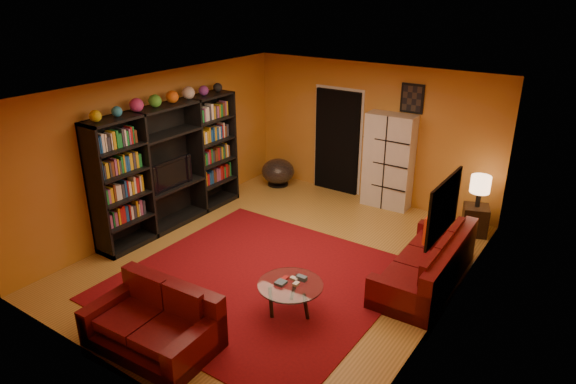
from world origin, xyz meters
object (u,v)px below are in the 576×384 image
Objects in this scene: loveseat at (157,322)px; bowl_chair at (278,172)px; coffee_table at (290,288)px; table_lamp at (480,185)px; entertainment_unit at (170,166)px; side_table at (475,220)px; sofa at (430,266)px; tv at (169,173)px; storage_cabinet at (389,161)px.

loveseat reaches higher than bowl_chair.
loveseat reaches higher than coffee_table.
bowl_chair is 4.07m from table_lamp.
table_lamp is (2.25, 4.96, 0.60)m from loveseat.
side_table is at bearing 29.61° from entertainment_unit.
entertainment_unit is 4.52m from sofa.
table_lamp reaches higher than sofa.
sofa is at bearing -80.84° from tv.
entertainment_unit reaches higher than tv.
sofa is (4.36, 0.70, -0.68)m from tv.
loveseat is 3.08× the size of side_table.
storage_cabinet is 2.60× the size of bowl_chair.
entertainment_unit is at bearing -137.09° from storage_cabinet.
entertainment_unit is 3.50× the size of tv.
loveseat is at bearing -136.88° from tv.
entertainment_unit is 1.42× the size of sofa.
tv is 1.60× the size of table_lamp.
storage_cabinet reaches higher than bowl_chair.
tv is 3.33m from coffee_table.
entertainment_unit is 3.93m from storage_cabinet.
coffee_table is 3.83m from side_table.
entertainment_unit is at bearing -150.39° from side_table.
tv is 5.20m from side_table.
sofa is at bearing 7.90° from entertainment_unit.
coffee_table is 1.67× the size of side_table.
side_table is (4.03, 0.05, -0.05)m from bowl_chair.
storage_cabinet reaches higher than table_lamp.
sofa is 1.37× the size of loveseat.
tv is at bearing -149.23° from side_table.
loveseat is 1.66m from coffee_table.
coffee_table is at bearing -52.51° from bowl_chair.
tv is 2.71m from bowl_chair.
storage_cabinet is at bearing 7.43° from bowl_chair.
storage_cabinet is (-0.43, 3.86, 0.51)m from coffee_table.
bowl_chair is at bearing 79.72° from entertainment_unit.
loveseat is (-2.18, -3.03, -0.00)m from sofa.
coffee_table is (3.13, -0.97, -0.59)m from tv.
storage_cabinet is 1.86m from side_table.
sofa is 4.38m from bowl_chair.
coffee_table is at bearing -127.74° from sofa.
sofa is 2.08m from coffee_table.
bowl_chair is at bearing 16.94° from loveseat.
tv is 0.48× the size of storage_cabinet.
table_lamp is (1.30, 3.61, 0.51)m from coffee_table.
storage_cabinet is at bearing 171.63° from table_lamp.
table_lamp is at bearing -27.31° from loveseat.
side_table is at bearing 90.00° from table_lamp.
tv is at bearing -135.65° from storage_cabinet.
entertainment_unit is 2.65m from bowl_chair.
coffee_table is 1.23× the size of bowl_chair.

